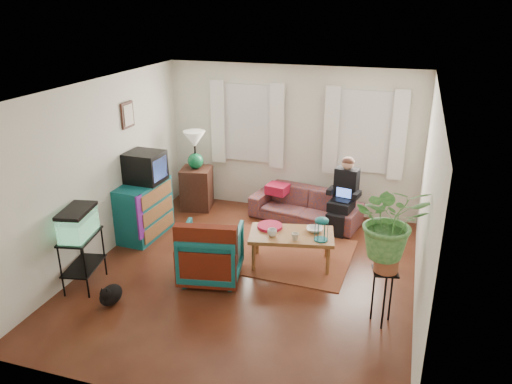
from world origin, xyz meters
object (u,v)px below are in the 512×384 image
(aquarium_stand, at_px, (83,261))
(armchair, at_px, (211,251))
(coffee_table, at_px, (291,249))
(sofa, at_px, (306,201))
(dresser, at_px, (144,209))
(plant_stand, at_px, (383,297))
(side_table, at_px, (197,188))

(aquarium_stand, distance_m, armchair, 1.70)
(armchair, relative_size, coffee_table, 0.69)
(sofa, distance_m, aquarium_stand, 3.80)
(dresser, height_order, plant_stand, dresser)
(aquarium_stand, xyz_separation_m, coffee_table, (2.51, 1.39, -0.12))
(plant_stand, bearing_deg, aquarium_stand, -174.96)
(dresser, bearing_deg, sofa, 32.26)
(side_table, distance_m, armchair, 2.53)
(sofa, distance_m, dresser, 2.73)
(dresser, height_order, armchair, dresser)
(armchair, distance_m, plant_stand, 2.35)
(aquarium_stand, distance_m, coffee_table, 2.87)
(coffee_table, height_order, plant_stand, plant_stand)
(armchair, xyz_separation_m, coffee_table, (0.96, 0.68, -0.16))
(side_table, distance_m, aquarium_stand, 2.95)
(sofa, bearing_deg, dresser, -139.27)
(dresser, relative_size, coffee_table, 0.84)
(armchair, bearing_deg, aquarium_stand, 14.02)
(plant_stand, bearing_deg, sofa, 119.59)
(side_table, xyz_separation_m, aquarium_stand, (-0.35, -2.93, -0.01))
(side_table, bearing_deg, sofa, 0.98)
(side_table, bearing_deg, dresser, -104.48)
(side_table, bearing_deg, plant_stand, -36.35)
(side_table, bearing_deg, aquarium_stand, -96.81)
(coffee_table, bearing_deg, plant_stand, -49.17)
(dresser, distance_m, coffee_table, 2.52)
(side_table, relative_size, dresser, 0.76)
(sofa, distance_m, coffee_table, 1.58)
(sofa, bearing_deg, side_table, -167.99)
(sofa, height_order, side_table, side_table)
(dresser, height_order, aquarium_stand, dresser)
(sofa, height_order, dresser, dresser)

